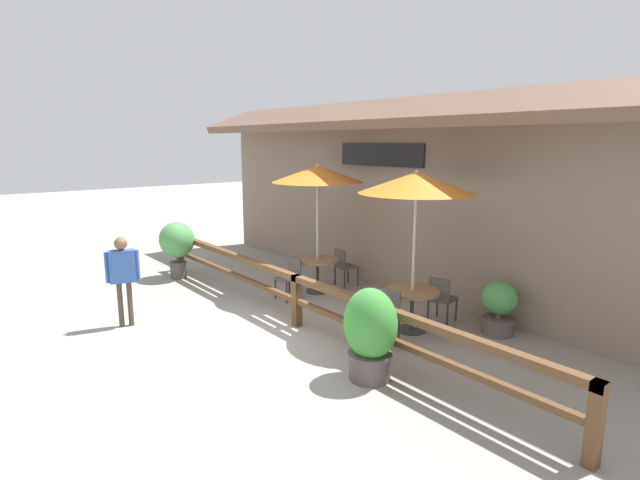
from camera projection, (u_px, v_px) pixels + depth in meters
ground_plane at (247, 340)px, 8.42m from camera, size 60.00×60.00×0.00m
building_facade at (413, 196)px, 10.51m from camera, size 14.28×1.49×4.23m
patio_railing at (297, 289)px, 8.92m from camera, size 10.40×0.14×0.95m
patio_umbrella_near at (317, 174)px, 10.61m from camera, size 1.96×1.96×2.83m
dining_table_near at (318, 265)px, 11.00m from camera, size 0.95×0.95×0.75m
chair_near_streetside at (290, 276)px, 10.53m from camera, size 0.45×0.45×0.87m
chair_near_wallside at (344, 265)px, 11.48m from camera, size 0.45×0.45×0.87m
patio_umbrella_middle at (417, 183)px, 8.32m from camera, size 1.96×1.96×2.83m
dining_table_middle at (412, 298)px, 8.71m from camera, size 0.95×0.95×0.75m
chair_middle_streetside at (386, 313)px, 8.25m from camera, size 0.51×0.51×0.87m
chair_middle_wallside at (441, 297)px, 9.12m from camera, size 0.50×0.50×0.87m
potted_plant_tall_tropical at (370, 332)px, 6.90m from camera, size 0.79×0.71×1.32m
potted_plant_small_flowering at (177, 242)px, 12.09m from camera, size 0.91×0.82×1.38m
potted_plant_broad_leaf at (499, 307)px, 8.58m from camera, size 0.60×0.58×0.94m
pedestrian at (123, 270)px, 8.85m from camera, size 0.32×0.56×1.64m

